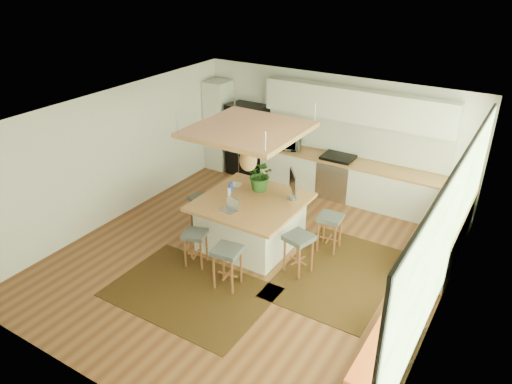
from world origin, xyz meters
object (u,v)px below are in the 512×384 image
Objects in this scene: island at (251,222)px; stool_right_back at (329,233)px; stool_near_right at (227,268)px; laptop at (228,205)px; stool_left_side at (202,212)px; stool_near_left at (196,248)px; monitor at (293,186)px; microwave at (288,141)px; stool_right_front at (298,255)px; island_plant at (261,178)px; fridge at (248,139)px.

island reaches higher than stool_right_back.
laptop is at bearing 122.45° from stool_near_right.
stool_near_left is at bearing -57.53° from stool_left_side.
monitor is at bearing -170.38° from stool_right_back.
stool_near_left is at bearing -102.98° from microwave.
stool_right_front reaches higher than stool_left_side.
stool_near_left is 1.16× the size of microwave.
stool_near_right is 2.00m from monitor.
stool_near_right is at bearing -14.69° from stool_near_left.
island is at bearing 1.41° from stool_left_side.
stool_near_right is 2.33× the size of laptop.
laptop reaches higher than island.
island_plant is (-0.07, 0.47, 0.72)m from island.
stool_right_back is at bearing 63.07° from stool_near_right.
fridge is 3.09× the size of microwave.
stool_near_left is at bearing -112.50° from island.
fridge is 4.69m from stool_near_right.
stool_near_left is at bearing -65.14° from fridge.
stool_near_right is at bearing -46.20° from laptop.
stool_right_back reaches higher than stool_near_left.
stool_right_front reaches higher than stool_right_back.
island reaches higher than stool_left_side.
island_plant reaches higher than stool_left_side.
island_plant is (-0.44, 1.80, 0.83)m from stool_near_right.
island is at bearing -92.05° from microwave.
stool_right_front is at bearing 18.82° from laptop.
monitor is at bearing 37.07° from island.
microwave is (-0.22, 3.80, 0.76)m from stool_near_left.
stool_left_side is (-1.15, -0.03, -0.11)m from island.
stool_left_side is (0.69, -2.79, -0.57)m from fridge.
microwave is 0.89× the size of island_plant.
fridge is 2.67× the size of stool_near_left.
stool_right_front is 1.29× the size of microwave.
stool_right_front is 0.97m from stool_right_back.
stool_right_back is 1.12× the size of island_plant.
microwave is (-2.03, 2.09, 0.76)m from stool_right_back.
island is 2.63× the size of stool_left_side.
stool_right_front is (1.19, -0.36, -0.11)m from island.
fridge is 2.39× the size of stool_near_right.
monitor is 0.91× the size of island_plant.
stool_left_side is at bearing 164.90° from laptop.
fridge is 4.16m from stool_near_left.
stool_right_front is 1.03× the size of stool_right_back.
fridge is 2.39× the size of stool_right_front.
stool_near_left is 0.86m from stool_near_right.
stool_near_right is 1.27× the size of monitor.
monitor reaches higher than stool_right_back.
monitor is at bearing 124.60° from stool_right_front.
island_plant is (-1.26, 0.83, 0.83)m from stool_right_front.
stool_near_right is at bearing -91.57° from microwave.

